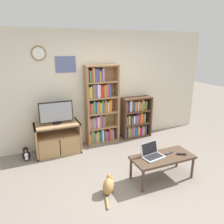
% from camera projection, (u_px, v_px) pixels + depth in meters
% --- Properties ---
extents(ground_plane, '(18.00, 18.00, 0.00)m').
position_uv_depth(ground_plane, '(141.00, 187.00, 3.64)').
color(ground_plane, gray).
extents(wall_back, '(5.73, 0.09, 2.60)m').
position_uv_depth(wall_back, '(98.00, 88.00, 5.10)').
color(wall_back, beige).
rests_on(wall_back, ground_plane).
extents(tv_stand, '(0.94, 0.51, 0.67)m').
position_uv_depth(tv_stand, '(58.00, 138.00, 4.71)').
color(tv_stand, tan).
rests_on(tv_stand, ground_plane).
extents(television, '(0.69, 0.18, 0.48)m').
position_uv_depth(television, '(56.00, 113.00, 4.55)').
color(television, black).
rests_on(television, tv_stand).
extents(bookshelf_tall, '(0.78, 0.25, 1.85)m').
position_uv_depth(bookshelf_tall, '(100.00, 107.00, 5.08)').
color(bookshelf_tall, '#9E754C').
rests_on(bookshelf_tall, ground_plane).
extents(bookshelf_short, '(0.76, 0.28, 1.04)m').
position_uv_depth(bookshelf_short, '(135.00, 118.00, 5.53)').
color(bookshelf_short, brown).
rests_on(bookshelf_short, ground_plane).
extents(coffee_table, '(1.09, 0.49, 0.43)m').
position_uv_depth(coffee_table, '(162.00, 159.00, 3.77)').
color(coffee_table, '#4C3828').
rests_on(coffee_table, ground_plane).
extents(laptop, '(0.41, 0.33, 0.24)m').
position_uv_depth(laptop, '(152.00, 153.00, 3.73)').
color(laptop, '#B7BABC').
rests_on(laptop, coffee_table).
extents(remote_near_laptop, '(0.16, 0.12, 0.02)m').
position_uv_depth(remote_near_laptop, '(181.00, 154.00, 3.81)').
color(remote_near_laptop, black).
rests_on(remote_near_laptop, coffee_table).
extents(remote_far_from_laptop, '(0.17, 0.08, 0.02)m').
position_uv_depth(remote_far_from_laptop, '(169.00, 153.00, 3.86)').
color(remote_far_from_laptop, '#38383A').
rests_on(remote_far_from_laptop, coffee_table).
extents(cat, '(0.31, 0.52, 0.30)m').
position_uv_depth(cat, '(109.00, 185.00, 3.46)').
color(cat, '#B78447').
rests_on(cat, ground_plane).
extents(penguin_figurine, '(0.16, 0.15, 0.30)m').
position_uv_depth(penguin_figurine, '(26.00, 154.00, 4.43)').
color(penguin_figurine, black).
rests_on(penguin_figurine, ground_plane).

